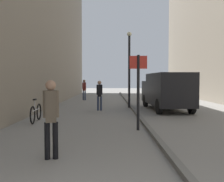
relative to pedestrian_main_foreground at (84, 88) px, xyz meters
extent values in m
plane|color=gray|center=(2.03, -7.83, -1.03)|extent=(80.00, 80.00, 0.00)
cube|color=#615F5B|center=(3.61, -7.83, -0.97)|extent=(0.16, 40.00, 0.12)
cylinder|color=#2D3851|center=(-0.08, 0.03, -0.61)|extent=(0.12, 0.12, 0.83)
cylinder|color=#2D3851|center=(0.08, -0.03, -0.61)|extent=(0.12, 0.12, 0.83)
cube|color=maroon|center=(0.00, 0.00, 0.16)|extent=(0.28, 0.26, 0.71)
cylinder|color=maroon|center=(-0.12, 0.04, 0.22)|extent=(0.10, 0.10, 0.60)
cylinder|color=maroon|center=(0.12, -0.04, 0.22)|extent=(0.10, 0.10, 0.60)
sphere|color=brown|center=(0.00, 0.00, 0.63)|extent=(0.23, 0.23, 0.23)
cylinder|color=#2D3851|center=(1.57, -7.35, -0.62)|extent=(0.12, 0.12, 0.80)
cylinder|color=#2D3851|center=(1.74, -7.35, -0.62)|extent=(0.12, 0.12, 0.80)
cube|color=black|center=(1.65, -7.35, 0.12)|extent=(0.22, 0.19, 0.68)
cylinder|color=black|center=(1.53, -7.35, 0.17)|extent=(0.10, 0.10, 0.58)
cylinder|color=black|center=(1.78, -7.35, 0.17)|extent=(0.10, 0.10, 0.58)
sphere|color=#9E755B|center=(1.65, -7.35, 0.57)|extent=(0.22, 0.22, 0.22)
cylinder|color=black|center=(0.89, -15.99, -0.62)|extent=(0.12, 0.12, 0.82)
cylinder|color=black|center=(1.06, -15.96, -0.62)|extent=(0.12, 0.12, 0.82)
cube|color=brown|center=(0.97, -15.98, 0.14)|extent=(0.26, 0.23, 0.69)
cylinder|color=brown|center=(0.85, -16.00, 0.19)|extent=(0.10, 0.10, 0.59)
cylinder|color=brown|center=(1.10, -15.95, 0.19)|extent=(0.10, 0.10, 0.59)
sphere|color=#9E755B|center=(0.97, -15.98, 0.60)|extent=(0.23, 0.23, 0.23)
cube|color=black|center=(5.55, -7.72, 0.21)|extent=(2.08, 3.77, 1.78)
cube|color=black|center=(5.42, -5.17, -0.02)|extent=(1.97, 1.52, 1.34)
cube|color=black|center=(5.39, -4.67, 0.28)|extent=(1.60, 0.12, 0.59)
cylinder|color=black|center=(4.58, -5.35, -0.63)|extent=(0.26, 0.81, 0.80)
cylinder|color=black|center=(6.28, -5.27, -0.63)|extent=(0.26, 0.81, 0.80)
cylinder|color=black|center=(4.75, -8.90, -0.63)|extent=(0.26, 0.81, 0.80)
cylinder|color=black|center=(6.45, -8.82, -0.63)|extent=(0.26, 0.81, 0.80)
cylinder|color=black|center=(3.24, -12.88, 0.27)|extent=(0.10, 0.10, 2.60)
cube|color=red|center=(3.24, -12.88, 1.32)|extent=(0.60, 0.07, 0.44)
cylinder|color=black|center=(3.47, -5.88, 1.22)|extent=(0.14, 0.14, 4.50)
sphere|color=beige|center=(3.47, -5.88, 3.59)|extent=(0.28, 0.28, 0.28)
torus|color=black|center=(-0.84, -10.65, -0.67)|extent=(0.10, 0.72, 0.72)
torus|color=black|center=(-0.79, -11.70, -0.67)|extent=(0.10, 0.72, 0.72)
cylinder|color=#B7B7BC|center=(-0.81, -11.18, -0.52)|extent=(0.10, 0.95, 0.05)
cylinder|color=#B7B7BC|center=(-0.80, -11.37, -0.30)|extent=(0.04, 0.04, 0.40)
cube|color=black|center=(-0.80, -11.37, -0.08)|extent=(0.11, 0.24, 0.06)
camera|label=1|loc=(2.27, -21.30, 0.71)|focal=39.27mm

